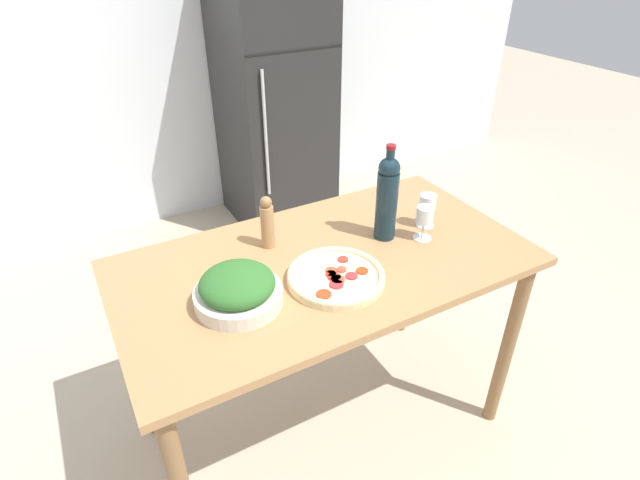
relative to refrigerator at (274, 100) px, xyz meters
name	(u,v)px	position (x,y,z in m)	size (l,w,h in m)	color
ground_plane	(324,421)	(-0.64, -1.84, -0.89)	(14.00, 14.00, 0.00)	#BCAD93
wall_back	(155,35)	(-0.64, 0.40, 0.41)	(6.40, 0.06, 2.60)	silver
refrigerator	(274,100)	(0.00, 0.00, 0.00)	(0.65, 0.73, 1.78)	black
prep_counter	(325,286)	(-0.64, -1.84, -0.11)	(1.48, 0.80, 0.90)	#A87A4C
wine_bottle	(387,196)	(-0.36, -1.81, 0.18)	(0.08, 0.08, 0.37)	#142833
wine_glass_near	(425,217)	(-0.24, -1.90, 0.10)	(0.07, 0.07, 0.14)	silver
wine_glass_far	(427,205)	(-0.17, -1.83, 0.10)	(0.07, 0.07, 0.14)	silver
pepper_mill	(267,223)	(-0.78, -1.66, 0.10)	(0.05, 0.05, 0.21)	#AD7F51
salad_bowl	(238,289)	(-0.99, -1.92, 0.06)	(0.28, 0.28, 0.13)	silver
homemade_pizza	(336,276)	(-0.67, -1.97, 0.02)	(0.33, 0.33, 0.04)	beige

